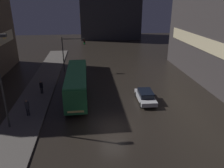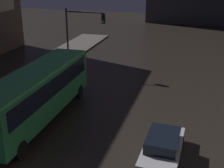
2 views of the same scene
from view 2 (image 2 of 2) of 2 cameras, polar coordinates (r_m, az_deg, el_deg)
The scene contains 3 objects.
bus_near at distance 20.24m, azimuth -13.40°, elevation -1.11°, with size 2.54×11.27×3.43m.
car_taxi at distance 16.63m, azimuth 9.24°, elevation -11.18°, with size 2.01×4.46×1.38m.
traffic_light_main at distance 29.51m, azimuth -5.77°, elevation 10.01°, with size 3.83×0.35×5.87m.
Camera 2 is at (5.84, -8.80, 9.40)m, focal length 50.00 mm.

